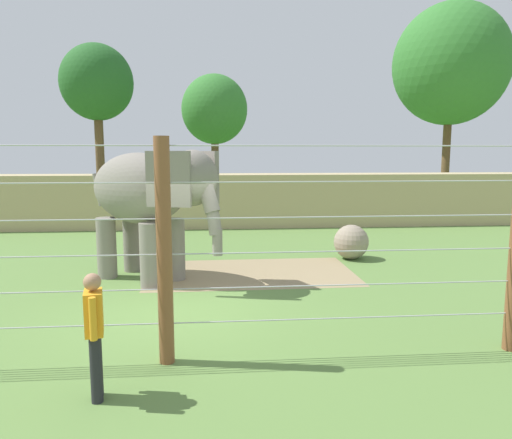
# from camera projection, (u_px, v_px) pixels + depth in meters

# --- Properties ---
(ground_plane) EXTENTS (120.00, 120.00, 0.00)m
(ground_plane) POSITION_uv_depth(u_px,v_px,m) (174.00, 310.00, 9.71)
(ground_plane) COLOR #5B7F3D
(dirt_patch) EXTENTS (5.42, 3.26, 0.01)m
(dirt_patch) POSITION_uv_depth(u_px,v_px,m) (251.00, 273.00, 12.71)
(dirt_patch) COLOR #937F5B
(dirt_patch) RESTS_ON ground
(embankment_wall) EXTENTS (36.00, 1.80, 2.25)m
(embankment_wall) POSITION_uv_depth(u_px,v_px,m) (195.00, 201.00, 20.57)
(embankment_wall) COLOR tan
(embankment_wall) RESTS_ON ground
(elephant) EXTENTS (3.79, 3.45, 3.23)m
(elephant) POSITION_uv_depth(u_px,v_px,m) (148.00, 195.00, 11.68)
(elephant) COLOR gray
(elephant) RESTS_ON ground
(enrichment_ball) EXTENTS (1.03, 1.03, 1.03)m
(enrichment_ball) POSITION_uv_depth(u_px,v_px,m) (351.00, 242.00, 14.31)
(enrichment_ball) COLOR gray
(enrichment_ball) RESTS_ON ground
(cable_fence) EXTENTS (12.17, 0.23, 3.40)m
(cable_fence) POSITION_uv_depth(u_px,v_px,m) (160.00, 252.00, 7.05)
(cable_fence) COLOR brown
(cable_fence) RESTS_ON ground
(zookeeper) EXTENTS (0.29, 0.58, 1.67)m
(zookeeper) POSITION_uv_depth(u_px,v_px,m) (95.00, 330.00, 6.08)
(zookeeper) COLOR #232328
(zookeeper) RESTS_ON ground
(tree_far_left) EXTENTS (3.61, 3.61, 8.56)m
(tree_far_left) POSITION_uv_depth(u_px,v_px,m) (97.00, 84.00, 23.99)
(tree_far_left) COLOR brown
(tree_far_left) RESTS_ON ground
(tree_left_of_centre) EXTENTS (3.81, 3.81, 7.65)m
(tree_left_of_centre) POSITION_uv_depth(u_px,v_px,m) (215.00, 110.00, 27.70)
(tree_left_of_centre) COLOR brown
(tree_left_of_centre) RESTS_ON ground
(tree_behind_wall) EXTENTS (6.24, 6.24, 11.24)m
(tree_behind_wall) POSITION_uv_depth(u_px,v_px,m) (451.00, 65.00, 26.17)
(tree_behind_wall) COLOR brown
(tree_behind_wall) RESTS_ON ground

